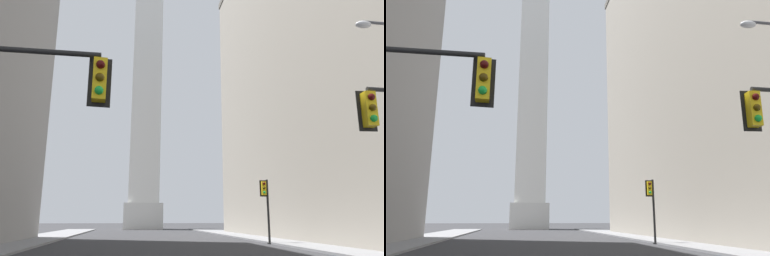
# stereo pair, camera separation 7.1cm
# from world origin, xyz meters

# --- Properties ---
(sidewalk_right) EXTENTS (5.00, 91.72, 0.15)m
(sidewalk_right) POSITION_xyz_m (11.12, 27.51, 0.07)
(sidewalk_right) COLOR slate
(sidewalk_right) RESTS_ON ground_plane
(obelisk) EXTENTS (7.50, 7.50, 77.92)m
(obelisk) POSITION_xyz_m (0.00, 76.43, 37.70)
(obelisk) COLOR silver
(obelisk) RESTS_ON ground_plane
(traffic_light_mid_right) EXTENTS (0.76, 0.52, 5.05)m
(traffic_light_mid_right) POSITION_xyz_m (8.45, 29.07, 3.34)
(traffic_light_mid_right) COLOR black
(traffic_light_mid_right) RESTS_ON ground_plane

